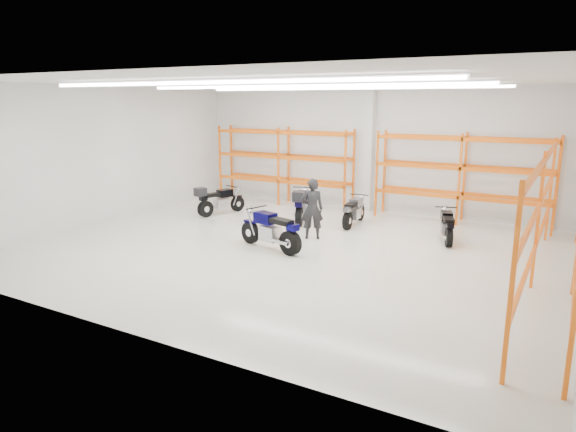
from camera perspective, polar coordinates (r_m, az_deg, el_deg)
The scene contains 12 objects.
ground at distance 14.25m, azimuth 0.26°, elevation -3.67°, with size 14.00×14.00×0.00m, color silver.
room_shell at distance 13.70m, azimuth 0.32°, elevation 9.63°, with size 14.02×12.02×4.51m.
motorcycle_main at distance 14.03m, azimuth -1.78°, elevation -1.72°, with size 2.23×0.95×1.12m.
motorcycle_back_a at distance 18.49m, azimuth -7.84°, elevation 1.67°, with size 0.93×2.03×1.06m.
motorcycle_back_b at distance 17.21m, azimuth 1.46°, elevation 1.16°, with size 1.15×2.24×1.19m.
motorcycle_back_c at distance 16.92m, azimuth 7.28°, elevation 0.44°, with size 0.64×1.94×0.95m.
motorcycle_back_d at distance 15.58m, azimuth 17.23°, elevation -1.16°, with size 0.84×1.83×0.93m.
standing_man at distance 15.10m, azimuth 2.70°, elevation 0.81°, with size 0.66×0.43×1.81m, color black.
structural_column at distance 19.03m, azimuth 8.97°, elevation 7.25°, with size 0.32×0.32×4.50m, color white.
pallet_racking_back_left at distance 20.23m, azimuth -0.51°, elevation 6.40°, with size 5.67×0.87×3.00m.
pallet_racking_back_right at distance 17.84m, azimuth 18.81°, elevation 4.86°, with size 5.67×0.87×3.00m.
pallet_racking_side at distance 12.11m, azimuth 28.05°, elevation 0.69°, with size 0.87×9.07×3.00m.
Camera 1 is at (6.71, -11.90, 4.04)m, focal length 32.00 mm.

